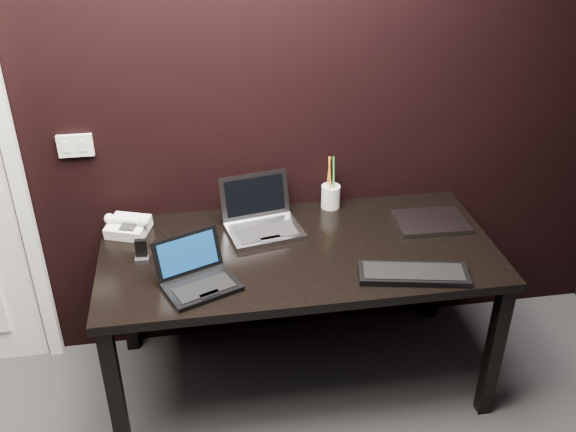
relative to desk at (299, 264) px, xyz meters
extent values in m
plane|color=black|center=(-0.30, 0.40, 0.64)|extent=(4.00, 0.00, 4.00)
cube|color=white|center=(-1.18, 0.37, 0.36)|extent=(0.06, 0.05, 2.11)
cube|color=silver|center=(-0.92, 0.39, 0.46)|extent=(0.15, 0.02, 0.10)
cube|color=silver|center=(-0.95, 0.38, 0.46)|extent=(0.03, 0.01, 0.05)
cube|color=silver|center=(-0.88, 0.38, 0.46)|extent=(0.03, 0.01, 0.05)
cube|color=black|center=(0.00, 0.00, 0.06)|extent=(1.70, 0.80, 0.04)
cube|color=black|center=(-0.80, -0.35, -0.31)|extent=(0.06, 0.06, 0.70)
cube|color=black|center=(0.80, -0.35, -0.31)|extent=(0.06, 0.06, 0.70)
cube|color=black|center=(-0.80, 0.35, -0.31)|extent=(0.06, 0.06, 0.70)
cube|color=black|center=(0.80, 0.35, -0.31)|extent=(0.06, 0.06, 0.70)
cube|color=black|center=(-0.43, -0.23, 0.09)|extent=(0.33, 0.28, 0.02)
cube|color=black|center=(-0.42, -0.25, 0.10)|extent=(0.25, 0.18, 0.00)
cube|color=black|center=(-0.40, -0.29, 0.10)|extent=(0.08, 0.06, 0.00)
cube|color=black|center=(-0.47, -0.11, 0.18)|extent=(0.28, 0.16, 0.16)
cube|color=navy|center=(-0.47, -0.12, 0.18)|extent=(0.24, 0.13, 0.13)
cube|color=#98989D|center=(-0.13, 0.15, 0.09)|extent=(0.36, 0.29, 0.02)
cube|color=black|center=(-0.12, 0.12, 0.10)|extent=(0.28, 0.17, 0.00)
cube|color=#9C9DA2|center=(-0.11, 0.06, 0.10)|extent=(0.10, 0.05, 0.00)
cube|color=#9B9BA0|center=(-0.15, 0.29, 0.20)|extent=(0.33, 0.12, 0.20)
cube|color=black|center=(-0.15, 0.28, 0.20)|extent=(0.28, 0.09, 0.16)
cube|color=black|center=(0.42, -0.28, 0.09)|extent=(0.46, 0.23, 0.02)
cube|color=black|center=(0.42, -0.28, 0.10)|extent=(0.42, 0.20, 0.00)
cube|color=gray|center=(0.63, 0.11, 0.09)|extent=(0.33, 0.24, 0.02)
cube|color=white|center=(-0.73, 0.25, 0.11)|extent=(0.21, 0.21, 0.07)
cylinder|color=white|center=(-0.73, 0.24, 0.15)|extent=(0.16, 0.09, 0.03)
sphere|color=white|center=(-0.81, 0.27, 0.15)|extent=(0.06, 0.06, 0.05)
sphere|color=silver|center=(-0.66, 0.21, 0.15)|extent=(0.06, 0.06, 0.05)
cube|color=black|center=(-0.73, 0.20, 0.14)|extent=(0.08, 0.07, 0.01)
cube|color=black|center=(-0.66, 0.02, 0.13)|extent=(0.05, 0.03, 0.10)
cube|color=black|center=(-0.66, 0.01, 0.09)|extent=(0.06, 0.04, 0.02)
cylinder|color=silver|center=(0.21, 0.34, 0.13)|extent=(0.11, 0.11, 0.11)
cylinder|color=orange|center=(0.20, 0.35, 0.26)|extent=(0.01, 0.04, 0.17)
cylinder|color=green|center=(0.22, 0.33, 0.26)|extent=(0.01, 0.03, 0.17)
cylinder|color=black|center=(0.22, 0.35, 0.26)|extent=(0.01, 0.02, 0.17)
cylinder|color=orange|center=(0.20, 0.33, 0.26)|extent=(0.01, 0.04, 0.17)
camera|label=1|loc=(-0.42, -2.29, 1.58)|focal=40.00mm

